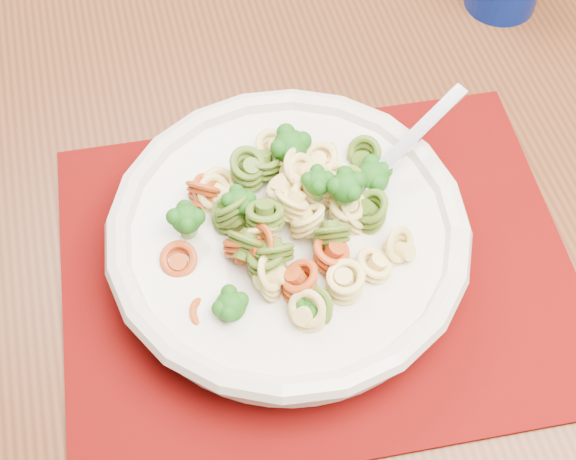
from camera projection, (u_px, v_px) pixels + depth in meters
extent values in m
cube|color=#4F2C1A|center=(360.00, 459.00, 1.32)|extent=(4.00, 4.00, 0.01)
cube|color=#562F18|center=(215.00, 220.00, 0.68)|extent=(1.59, 1.06, 0.04)
cube|color=#540305|center=(318.00, 270.00, 0.63)|extent=(0.43, 0.35, 0.00)
cylinder|color=beige|center=(288.00, 254.00, 0.63)|extent=(0.12, 0.12, 0.01)
cylinder|color=beige|center=(288.00, 241.00, 0.61)|extent=(0.26, 0.26, 0.03)
torus|color=beige|center=(288.00, 229.00, 0.60)|extent=(0.28, 0.28, 0.02)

